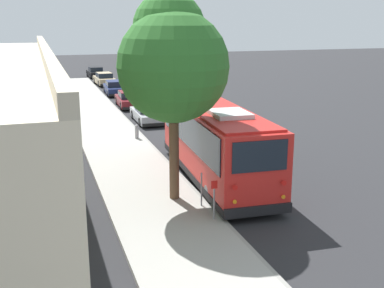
{
  "coord_description": "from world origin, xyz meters",
  "views": [
    {
      "loc": [
        -17.42,
        7.58,
        6.87
      ],
      "look_at": [
        2.85,
        0.98,
        1.3
      ],
      "focal_mm": 45.0,
      "sensor_mm": 36.0,
      "label": 1
    }
  ],
  "objects_px": {
    "parked_sedan_navy": "(115,88)",
    "parked_sedan_tan": "(104,79)",
    "shuttle_bus": "(216,140)",
    "fire_hydrant": "(137,131)",
    "parked_sedan_maroon": "(129,100)",
    "street_tree": "(172,59)",
    "parked_sedan_black": "(96,73)",
    "parked_sedan_silver": "(148,114)",
    "sign_post_near": "(214,199)",
    "sign_post_far": "(201,189)"
  },
  "relations": [
    {
      "from": "parked_sedan_navy",
      "to": "parked_sedan_tan",
      "type": "distance_m",
      "value": 6.89
    },
    {
      "from": "shuttle_bus",
      "to": "fire_hydrant",
      "type": "distance_m",
      "value": 8.23
    },
    {
      "from": "parked_sedan_maroon",
      "to": "street_tree",
      "type": "xyz_separation_m",
      "value": [
        -20.88,
        2.2,
        4.88
      ]
    },
    {
      "from": "parked_sedan_black",
      "to": "parked_sedan_silver",
      "type": "bearing_deg",
      "value": 178.46
    },
    {
      "from": "parked_sedan_maroon",
      "to": "sign_post_near",
      "type": "xyz_separation_m",
      "value": [
        -23.37,
        1.46,
        0.28
      ]
    },
    {
      "from": "shuttle_bus",
      "to": "parked_sedan_black",
      "type": "distance_m",
      "value": 40.02
    },
    {
      "from": "street_tree",
      "to": "sign_post_far",
      "type": "relative_size",
      "value": 6.1
    },
    {
      "from": "sign_post_near",
      "to": "parked_sedan_black",
      "type": "bearing_deg",
      "value": -1.84
    },
    {
      "from": "parked_sedan_maroon",
      "to": "parked_sedan_navy",
      "type": "bearing_deg",
      "value": 1.76
    },
    {
      "from": "parked_sedan_maroon",
      "to": "street_tree",
      "type": "relative_size",
      "value": 0.56
    },
    {
      "from": "parked_sedan_silver",
      "to": "parked_sedan_navy",
      "type": "xyz_separation_m",
      "value": [
        13.17,
        0.14,
        0.01
      ]
    },
    {
      "from": "shuttle_bus",
      "to": "parked_sedan_tan",
      "type": "xyz_separation_m",
      "value": [
        32.88,
        0.23,
        -1.19
      ]
    },
    {
      "from": "sign_post_far",
      "to": "fire_hydrant",
      "type": "bearing_deg",
      "value": 0.89
    },
    {
      "from": "parked_sedan_silver",
      "to": "sign_post_near",
      "type": "xyz_separation_m",
      "value": [
        -17.16,
        1.6,
        0.29
      ]
    },
    {
      "from": "shuttle_bus",
      "to": "sign_post_near",
      "type": "xyz_separation_m",
      "value": [
        -4.33,
        1.69,
        -0.94
      ]
    },
    {
      "from": "parked_sedan_navy",
      "to": "parked_sedan_black",
      "type": "xyz_separation_m",
      "value": [
        14.0,
        0.04,
        -0.01
      ]
    },
    {
      "from": "fire_hydrant",
      "to": "sign_post_far",
      "type": "bearing_deg",
      "value": -179.11
    },
    {
      "from": "fire_hydrant",
      "to": "parked_sedan_tan",
      "type": "bearing_deg",
      "value": -3.74
    },
    {
      "from": "parked_sedan_navy",
      "to": "parked_sedan_tan",
      "type": "height_order",
      "value": "parked_sedan_tan"
    },
    {
      "from": "parked_sedan_maroon",
      "to": "shuttle_bus",
      "type": "bearing_deg",
      "value": -177.54
    },
    {
      "from": "shuttle_bus",
      "to": "parked_sedan_navy",
      "type": "xyz_separation_m",
      "value": [
        26.0,
        0.23,
        -1.21
      ]
    },
    {
      "from": "parked_sedan_black",
      "to": "street_tree",
      "type": "distance_m",
      "value": 42.18
    },
    {
      "from": "shuttle_bus",
      "to": "parked_sedan_maroon",
      "type": "bearing_deg",
      "value": 3.74
    },
    {
      "from": "parked_sedan_black",
      "to": "parked_sedan_tan",
      "type": "bearing_deg",
      "value": 178.4
    },
    {
      "from": "street_tree",
      "to": "fire_hydrant",
      "type": "xyz_separation_m",
      "value": [
        9.76,
        -0.57,
        -4.91
      ]
    },
    {
      "from": "street_tree",
      "to": "sign_post_near",
      "type": "bearing_deg",
      "value": -163.54
    },
    {
      "from": "sign_post_far",
      "to": "parked_sedan_tan",
      "type": "bearing_deg",
      "value": -2.33
    },
    {
      "from": "shuttle_bus",
      "to": "parked_sedan_maroon",
      "type": "relative_size",
      "value": 2.3
    },
    {
      "from": "fire_hydrant",
      "to": "parked_sedan_navy",
      "type": "bearing_deg",
      "value": -5.16
    },
    {
      "from": "parked_sedan_navy",
      "to": "parked_sedan_black",
      "type": "relative_size",
      "value": 1.11
    },
    {
      "from": "shuttle_bus",
      "to": "street_tree",
      "type": "height_order",
      "value": "street_tree"
    },
    {
      "from": "parked_sedan_maroon",
      "to": "parked_sedan_black",
      "type": "relative_size",
      "value": 1.04
    },
    {
      "from": "sign_post_far",
      "to": "fire_hydrant",
      "type": "height_order",
      "value": "sign_post_far"
    },
    {
      "from": "parked_sedan_silver",
      "to": "sign_post_near",
      "type": "distance_m",
      "value": 17.23
    },
    {
      "from": "parked_sedan_silver",
      "to": "parked_sedan_maroon",
      "type": "height_order",
      "value": "parked_sedan_maroon"
    },
    {
      "from": "parked_sedan_navy",
      "to": "street_tree",
      "type": "height_order",
      "value": "street_tree"
    },
    {
      "from": "shuttle_bus",
      "to": "fire_hydrant",
      "type": "height_order",
      "value": "shuttle_bus"
    },
    {
      "from": "parked_sedan_maroon",
      "to": "fire_hydrant",
      "type": "relative_size",
      "value": 5.36
    },
    {
      "from": "sign_post_near",
      "to": "parked_sedan_tan",
      "type": "bearing_deg",
      "value": -2.25
    },
    {
      "from": "sign_post_near",
      "to": "fire_hydrant",
      "type": "height_order",
      "value": "sign_post_near"
    },
    {
      "from": "parked_sedan_black",
      "to": "parked_sedan_maroon",
      "type": "bearing_deg",
      "value": 178.19
    },
    {
      "from": "parked_sedan_silver",
      "to": "parked_sedan_maroon",
      "type": "bearing_deg",
      "value": 1.96
    },
    {
      "from": "street_tree",
      "to": "fire_hydrant",
      "type": "distance_m",
      "value": 10.94
    },
    {
      "from": "parked_sedan_maroon",
      "to": "parked_sedan_tan",
      "type": "xyz_separation_m",
      "value": [
        13.84,
        0.0,
        0.03
      ]
    },
    {
      "from": "parked_sedan_tan",
      "to": "sign_post_near",
      "type": "bearing_deg",
      "value": 174.94
    },
    {
      "from": "parked_sedan_tan",
      "to": "sign_post_near",
      "type": "relative_size",
      "value": 3.2
    },
    {
      "from": "sign_post_near",
      "to": "sign_post_far",
      "type": "distance_m",
      "value": 1.32
    },
    {
      "from": "street_tree",
      "to": "shuttle_bus",
      "type": "bearing_deg",
      "value": -52.84
    },
    {
      "from": "parked_sedan_tan",
      "to": "sign_post_far",
      "type": "bearing_deg",
      "value": 174.86
    },
    {
      "from": "sign_post_near",
      "to": "sign_post_far",
      "type": "xyz_separation_m",
      "value": [
        1.32,
        0.0,
        -0.09
      ]
    }
  ]
}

